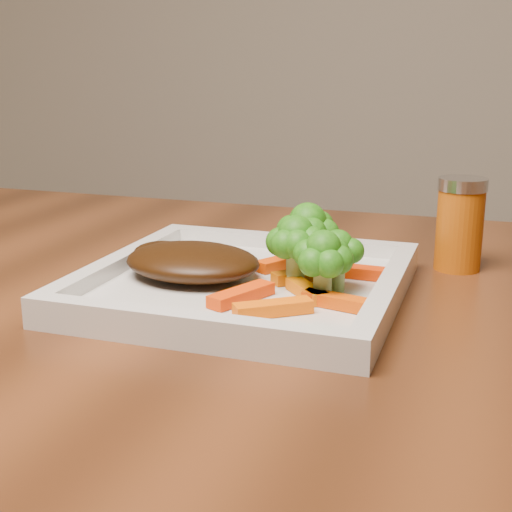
% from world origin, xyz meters
% --- Properties ---
extents(plate, '(0.27, 0.27, 0.01)m').
position_xyz_m(plate, '(-0.05, -0.09, 0.76)').
color(plate, silver).
rests_on(plate, dining_table).
extents(steak, '(0.13, 0.11, 0.03)m').
position_xyz_m(steak, '(-0.10, -0.09, 0.78)').
color(steak, '#321A07').
rests_on(steak, plate).
extents(broccoli_0, '(0.07, 0.07, 0.07)m').
position_xyz_m(broccoli_0, '(-0.00, -0.05, 0.80)').
color(broccoli_0, '#377213').
rests_on(broccoli_0, plate).
extents(broccoli_1, '(0.06, 0.06, 0.06)m').
position_xyz_m(broccoli_1, '(0.03, -0.08, 0.79)').
color(broccoli_1, '#286C12').
rests_on(broccoli_1, plate).
extents(broccoli_2, '(0.06, 0.06, 0.06)m').
position_xyz_m(broccoli_2, '(0.03, -0.11, 0.79)').
color(broccoli_2, '#1C5E0F').
rests_on(broccoli_2, plate).
extents(broccoli_3, '(0.08, 0.08, 0.06)m').
position_xyz_m(broccoli_3, '(-0.00, -0.08, 0.79)').
color(broccoli_3, '#187213').
rests_on(broccoli_3, plate).
extents(carrot_0, '(0.06, 0.05, 0.01)m').
position_xyz_m(carrot_0, '(-0.00, -0.16, 0.77)').
color(carrot_0, '#F45E03').
rests_on(carrot_0, plate).
extents(carrot_1, '(0.06, 0.03, 0.01)m').
position_xyz_m(carrot_1, '(0.04, -0.13, 0.77)').
color(carrot_1, '#D74603').
rests_on(carrot_1, plate).
extents(carrot_2, '(0.04, 0.07, 0.01)m').
position_xyz_m(carrot_2, '(-0.03, -0.14, 0.77)').
color(carrot_2, '#E83803').
rests_on(carrot_2, plate).
extents(carrot_3, '(0.06, 0.02, 0.01)m').
position_xyz_m(carrot_3, '(0.05, -0.04, 0.77)').
color(carrot_3, red).
rests_on(carrot_3, plate).
extents(carrot_4, '(0.04, 0.06, 0.01)m').
position_xyz_m(carrot_4, '(-0.03, -0.03, 0.77)').
color(carrot_4, '#DD3D03').
rests_on(carrot_4, plate).
extents(carrot_5, '(0.05, 0.05, 0.01)m').
position_xyz_m(carrot_5, '(0.01, -0.11, 0.77)').
color(carrot_5, orange).
rests_on(carrot_5, plate).
extents(carrot_6, '(0.05, 0.05, 0.01)m').
position_xyz_m(carrot_6, '(-0.00, -0.07, 0.77)').
color(carrot_6, '#CB5903').
rests_on(carrot_6, plate).
extents(spice_shaker, '(0.06, 0.06, 0.09)m').
position_xyz_m(spice_shaker, '(0.12, 0.06, 0.80)').
color(spice_shaker, '#A34A09').
rests_on(spice_shaker, dining_table).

